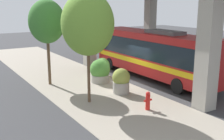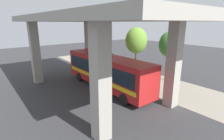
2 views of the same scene
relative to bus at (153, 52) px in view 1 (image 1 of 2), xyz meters
The scene contains 9 objects.
ground_plane 3.08m from the bus, behind, with size 80.00×80.00×0.00m, color #38383A.
sidewalk_strip 5.70m from the bus, behind, with size 6.00×40.00×0.02m.
bus is the anchor object (origin of this frame).
fire_hydrant 6.84m from the bus, 132.34° to the right, with size 0.50×0.24×1.01m.
planter_front 4.02m from the bus, 140.64° to the left, with size 1.14×1.14×1.45m.
planter_middle 4.24m from the bus, 164.68° to the left, with size 1.44×1.44×1.67m.
planter_back 4.62m from the bus, 156.00° to the right, with size 1.11×1.11×1.59m.
street_tree_near 7.34m from the bus, 161.31° to the right, with size 2.87×2.87×6.17m.
street_tree_far 7.92m from the bus, 160.83° to the left, with size 2.43×2.43×5.80m.
Camera 1 is at (-11.26, -15.82, 5.50)m, focal length 45.00 mm.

